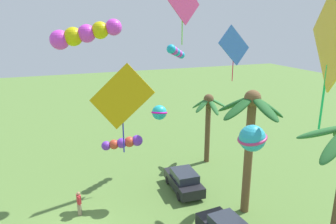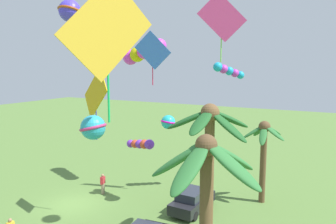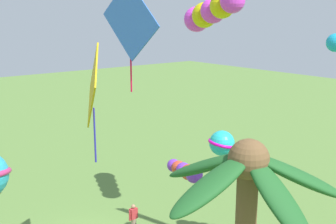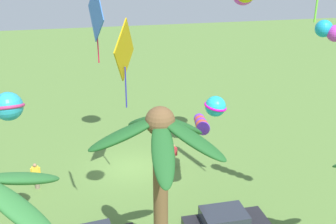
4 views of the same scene
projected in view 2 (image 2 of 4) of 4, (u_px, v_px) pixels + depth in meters
The scene contains 16 objects.
ground_plane at pixel (73, 204), 23.48m from camera, with size 120.00×120.00×0.00m, color #567A38.
palm_tree_0 at pixel (210, 142), 17.15m from camera, with size 4.44×4.49×7.86m.
palm_tree_1 at pixel (264, 144), 23.36m from camera, with size 2.95×3.13×5.94m.
palm_tree_2 at pixel (205, 180), 11.97m from camera, with size 4.28×4.41×7.36m.
parked_car_0 at pixel (192, 200), 22.32m from camera, with size 3.97×1.87×1.51m.
spectator_1 at pixel (103, 184), 25.30m from camera, with size 0.55×0.26×1.59m.
kite_ball_1 at pixel (168, 122), 22.41m from camera, with size 1.43×1.43×0.95m.
kite_tube_2 at pixel (141, 144), 23.96m from camera, with size 1.13×2.58×0.92m.
kite_tube_3 at pixel (142, 52), 26.47m from camera, with size 2.21×4.54×1.97m.
kite_tube_4 at pixel (228, 71), 24.18m from camera, with size 1.85×1.96×1.23m.
kite_diamond_5 at pixel (96, 94), 20.49m from camera, with size 1.46×3.00×4.57m.
kite_ball_6 at pixel (93, 127), 14.29m from camera, with size 1.27×1.26×1.08m.
kite_diamond_7 at pixel (153, 51), 16.26m from camera, with size 0.34×1.91×2.69m.
kite_diamond_8 at pixel (222, 18), 22.54m from camera, with size 1.26×3.20×4.75m.
kite_ball_9 at pixel (70, 11), 21.40m from camera, with size 1.71×1.72×1.43m.
kite_diamond_10 at pixel (107, 31), 11.65m from camera, with size 3.36×1.70×5.18m.
Camera 2 is at (16.51, 16.50, 9.76)m, focal length 35.41 mm.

